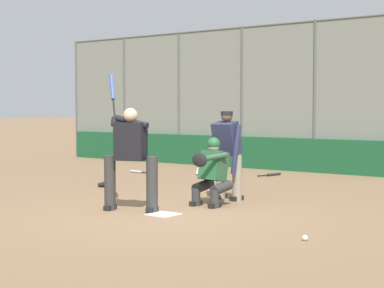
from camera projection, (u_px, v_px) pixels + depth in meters
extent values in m
plane|color=#846647|center=(163.00, 215.00, 9.96)|extent=(160.00, 160.00, 0.00)
cube|color=white|center=(163.00, 214.00, 9.96)|extent=(0.43, 0.43, 0.01)
cylinder|color=#515651|center=(315.00, 96.00, 16.52)|extent=(0.08, 0.08, 3.92)
cylinder|color=#515651|center=(242.00, 97.00, 17.85)|extent=(0.08, 0.08, 3.92)
cylinder|color=#515651|center=(179.00, 98.00, 19.17)|extent=(0.08, 0.08, 3.92)
cylinder|color=#515651|center=(125.00, 99.00, 20.50)|extent=(0.08, 0.08, 3.92)
cylinder|color=#515651|center=(77.00, 99.00, 21.82)|extent=(0.08, 0.08, 3.92)
cube|color=gray|center=(356.00, 96.00, 15.86)|extent=(19.94, 0.01, 3.92)
cylinder|color=#515651|center=(357.00, 17.00, 15.75)|extent=(19.94, 0.06, 0.06)
cube|color=#19512D|center=(353.00, 157.00, 15.87)|extent=(19.54, 0.18, 0.87)
cylinder|color=#333333|center=(152.00, 185.00, 10.16)|extent=(0.19, 0.19, 0.89)
cube|color=black|center=(152.00, 210.00, 10.18)|extent=(0.19, 0.30, 0.08)
cylinder|color=#333333|center=(110.00, 183.00, 10.41)|extent=(0.19, 0.19, 0.89)
cube|color=black|center=(110.00, 207.00, 10.43)|extent=(0.19, 0.30, 0.08)
cube|color=black|center=(131.00, 141.00, 10.25)|extent=(0.54, 0.41, 0.61)
sphere|color=tan|center=(130.00, 115.00, 10.22)|extent=(0.23, 0.23, 0.23)
cylinder|color=black|center=(131.00, 122.00, 10.25)|extent=(0.63, 0.24, 0.23)
cylinder|color=black|center=(114.00, 122.00, 10.35)|extent=(0.16, 0.18, 0.17)
sphere|color=black|center=(115.00, 118.00, 10.37)|extent=(0.04, 0.04, 0.04)
cylinder|color=black|center=(114.00, 108.00, 10.45)|extent=(0.18, 0.16, 0.31)
cylinder|color=#334789|center=(112.00, 87.00, 10.65)|extent=(0.29, 0.25, 0.45)
cylinder|color=#333333|center=(215.00, 199.00, 10.63)|extent=(0.15, 0.15, 0.30)
cylinder|color=#333333|center=(222.00, 188.00, 10.77)|extent=(0.19, 0.46, 0.23)
cube|color=black|center=(215.00, 205.00, 10.64)|extent=(0.11, 0.26, 0.08)
cylinder|color=#333333|center=(196.00, 197.00, 10.88)|extent=(0.15, 0.15, 0.30)
cylinder|color=#333333|center=(203.00, 186.00, 11.02)|extent=(0.19, 0.46, 0.23)
cube|color=black|center=(196.00, 203.00, 10.89)|extent=(0.11, 0.26, 0.08)
cube|color=#2D5138|center=(214.00, 166.00, 10.91)|extent=(0.44, 0.36, 0.54)
cube|color=#235B33|center=(209.00, 166.00, 10.80)|extent=(0.39, 0.15, 0.45)
sphere|color=beige|center=(214.00, 146.00, 10.89)|extent=(0.20, 0.20, 0.20)
sphere|color=#235B33|center=(214.00, 144.00, 10.89)|extent=(0.22, 0.22, 0.22)
cylinder|color=#2D5138|center=(213.00, 157.00, 10.62)|extent=(0.30, 0.51, 0.16)
ellipsoid|color=black|center=(200.00, 160.00, 10.49)|extent=(0.30, 0.11, 0.24)
cylinder|color=beige|center=(202.00, 163.00, 11.07)|extent=(0.10, 0.30, 0.43)
cylinder|color=gray|center=(237.00, 178.00, 11.46)|extent=(0.17, 0.17, 0.82)
cube|color=black|center=(237.00, 198.00, 11.48)|extent=(0.13, 0.29, 0.08)
cylinder|color=gray|center=(220.00, 176.00, 11.71)|extent=(0.17, 0.17, 0.82)
cube|color=black|center=(220.00, 196.00, 11.73)|extent=(0.13, 0.29, 0.08)
cube|color=#282D4C|center=(227.00, 138.00, 11.50)|extent=(0.48, 0.42, 0.63)
sphere|color=brown|center=(227.00, 116.00, 11.48)|extent=(0.21, 0.21, 0.21)
cylinder|color=black|center=(227.00, 113.00, 11.47)|extent=(0.22, 0.22, 0.07)
cylinder|color=#282D4C|center=(236.00, 150.00, 11.29)|extent=(0.16, 0.24, 0.87)
cylinder|color=#282D4C|center=(214.00, 148.00, 11.63)|extent=(0.12, 0.23, 0.87)
sphere|color=black|center=(150.00, 173.00, 15.99)|extent=(0.04, 0.04, 0.04)
cylinder|color=black|center=(146.00, 173.00, 16.11)|extent=(0.33, 0.09, 0.03)
cylinder|color=#B7BCC1|center=(136.00, 172.00, 16.40)|extent=(0.46, 0.15, 0.07)
sphere|color=black|center=(258.00, 176.00, 15.32)|extent=(0.04, 0.04, 0.04)
cylinder|color=black|center=(263.00, 175.00, 15.43)|extent=(0.09, 0.33, 0.03)
cylinder|color=#28282D|center=(274.00, 174.00, 15.70)|extent=(0.16, 0.46, 0.07)
ellipsoid|color=black|center=(107.00, 184.00, 13.42)|extent=(0.33, 0.21, 0.12)
ellipsoid|color=black|center=(100.00, 185.00, 13.40)|extent=(0.12, 0.09, 0.09)
sphere|color=white|center=(305.00, 238.00, 8.00)|extent=(0.07, 0.07, 0.07)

